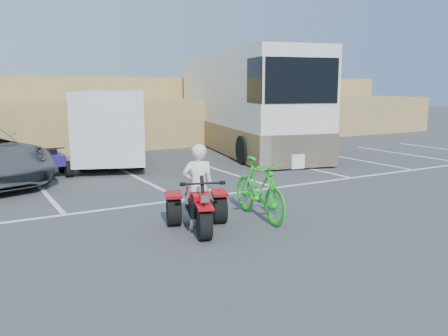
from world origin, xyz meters
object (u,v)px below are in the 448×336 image
cargo_trailer (113,125)px  quad_atv_green (111,167)px  rider (198,187)px  green_dirt_bike (259,189)px  red_trike_atv (200,231)px  rv_motorhome (243,109)px  quad_atv_blue (52,176)px

cargo_trailer → quad_atv_green: bearing=-96.5°
rider → green_dirt_bike: size_ratio=0.79×
red_trike_atv → green_dirt_bike: (1.42, 0.16, 0.61)m
quad_atv_green → cargo_trailer: bearing=55.8°
cargo_trailer → quad_atv_green: (-0.32, -0.64, -1.35)m
cargo_trailer → rv_motorhome: size_ratio=0.51×
cargo_trailer → rv_motorhome: (5.92, 1.00, 0.35)m
rider → quad_atv_blue: (-1.45, 6.93, -0.81)m
rider → cargo_trailer: cargo_trailer is taller
green_dirt_bike → quad_atv_blue: size_ratio=1.46×
quad_atv_blue → quad_atv_green: (2.01, 0.74, 0.00)m
cargo_trailer → quad_atv_blue: size_ratio=4.13×
rv_motorhome → red_trike_atv: bearing=-113.4°
rv_motorhome → quad_atv_blue: rv_motorhome is taller
green_dirt_bike → quad_atv_blue: (-2.82, 6.92, -0.61)m
rider → quad_atv_green: (0.56, 7.68, -0.81)m
green_dirt_bike → red_trike_atv: bearing=-168.3°
red_trike_atv → cargo_trailer: 8.61m
cargo_trailer → quad_atv_blue: 3.02m
red_trike_atv → rider: rider is taller
rv_motorhome → rider: bearing=-113.7°
quad_atv_green → rider: bearing=-101.8°
rider → quad_atv_green: bearing=-75.8°
red_trike_atv → rv_motorhome: size_ratio=0.14×
rv_motorhome → quad_atv_green: size_ratio=7.20×
red_trike_atv → quad_atv_green: 7.84m
cargo_trailer → quad_atv_blue: bearing=-129.3°
green_dirt_bike → rv_motorhome: bearing=65.1°
red_trike_atv → rider: size_ratio=0.97×
rider → green_dirt_bike: rider is taller
green_dirt_bike → cargo_trailer: (-0.49, 8.30, 0.74)m
red_trike_atv → cargo_trailer: cargo_trailer is taller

